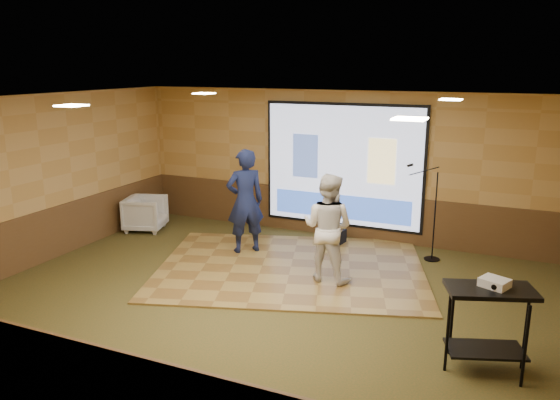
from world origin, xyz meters
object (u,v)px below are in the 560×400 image
at_px(duffel_bag, 332,236).
at_px(dance_floor, 291,268).
at_px(projector_screen, 343,167).
at_px(banquet_chair, 146,213).
at_px(av_table, 489,312).
at_px(mic_stand, 430,234).
at_px(player_right, 328,228).
at_px(projector, 495,283).
at_px(player_left, 245,201).

bearing_deg(duffel_bag, dance_floor, -97.88).
height_order(projector_screen, duffel_bag, projector_screen).
distance_m(banquet_chair, duffel_bag, 4.06).
bearing_deg(banquet_chair, dance_floor, -120.64).
xyz_separation_m(projector_screen, banquet_chair, (-4.00, -1.26, -1.10)).
bearing_deg(duffel_bag, av_table, -50.05).
bearing_deg(mic_stand, player_right, -118.07).
height_order(player_right, duffel_bag, player_right).
xyz_separation_m(player_right, av_table, (2.58, -1.82, -0.19)).
bearing_deg(mic_stand, projector, -60.30).
height_order(projector_screen, dance_floor, projector_screen).
xyz_separation_m(projector_screen, av_table, (3.09, -4.21, -0.74)).
distance_m(projector, banquet_chair, 7.72).
bearing_deg(player_left, player_right, 115.64).
distance_m(player_right, mic_stand, 2.26).
distance_m(projector, duffel_bag, 4.91).
bearing_deg(projector, banquet_chair, -178.48).
bearing_deg(projector, projector_screen, 150.58).
xyz_separation_m(player_right, duffel_bag, (-0.54, 1.90, -0.78)).
bearing_deg(player_left, projector_screen, -172.37).
xyz_separation_m(projector_screen, duffel_bag, (-0.02, -0.50, -1.33)).
height_order(mic_stand, banquet_chair, mic_stand).
relative_size(player_left, mic_stand, 1.11).
bearing_deg(duffel_bag, player_left, -138.31).
distance_m(projector_screen, player_right, 2.51).
relative_size(projector, banquet_chair, 0.37).
height_order(projector_screen, player_right, projector_screen).
xyz_separation_m(dance_floor, player_left, (-1.11, 0.43, 1.00)).
relative_size(av_table, projector, 3.46).
bearing_deg(av_table, mic_stand, 108.49).
relative_size(projector_screen, player_right, 1.86).
bearing_deg(player_right, banquet_chair, -8.82).
relative_size(projector_screen, dance_floor, 0.72).
bearing_deg(player_right, mic_stand, -123.27).
distance_m(dance_floor, av_table, 4.01).
bearing_deg(dance_floor, av_table, -32.20).
distance_m(player_right, av_table, 3.16).
bearing_deg(player_right, projector_screen, -72.54).
height_order(projector_screen, projector, projector_screen).
xyz_separation_m(dance_floor, projector, (3.37, -2.05, 1.06)).
height_order(player_right, av_table, player_right).
bearing_deg(av_table, projector_screen, 126.28).
relative_size(player_left, av_table, 1.91).
relative_size(dance_floor, projector, 15.45).
distance_m(player_left, projector, 5.11).
relative_size(dance_floor, av_table, 4.46).
relative_size(dance_floor, banquet_chair, 5.65).
relative_size(dance_floor, player_left, 2.34).
bearing_deg(av_table, duffel_bag, 129.95).
xyz_separation_m(av_table, banquet_chair, (-7.09, 2.95, -0.36)).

